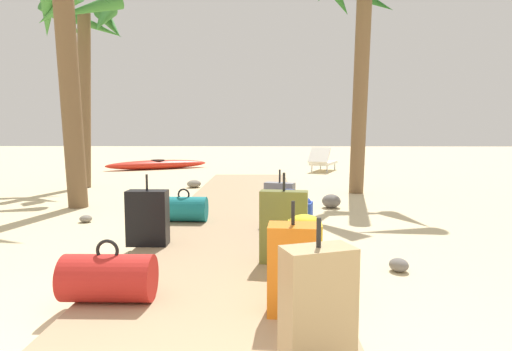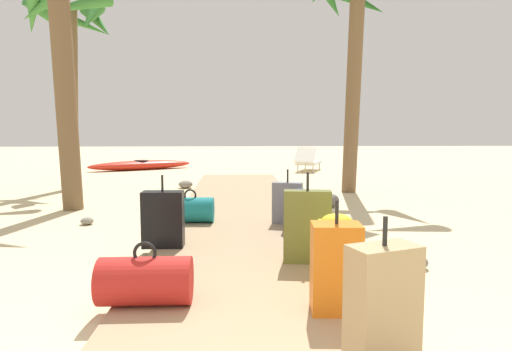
{
  "view_description": "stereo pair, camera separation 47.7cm",
  "coord_description": "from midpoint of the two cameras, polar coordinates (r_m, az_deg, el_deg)",
  "views": [
    {
      "loc": [
        0.39,
        -1.28,
        1.29
      ],
      "look_at": [
        0.26,
        5.84,
        0.55
      ],
      "focal_mm": 30.43,
      "sensor_mm": 36.0,
      "label": 1
    },
    {
      "loc": [
        -0.09,
        -1.27,
        1.29
      ],
      "look_at": [
        0.26,
        5.84,
        0.55
      ],
      "focal_mm": 30.43,
      "sensor_mm": 36.0,
      "label": 2
    }
  ],
  "objects": [
    {
      "name": "rock_right_near",
      "position": [
        4.34,
        17.6,
        -10.8
      ],
      "size": [
        0.22,
        0.23,
        0.12
      ],
      "primitive_type": "ellipsoid",
      "rotation": [
        0.0,
        0.0,
        1.87
      ],
      "color": "slate",
      "rests_on": "ground"
    },
    {
      "name": "suitcase_tan",
      "position": [
        2.33,
        10.49,
        -16.64
      ],
      "size": [
        0.4,
        0.3,
        0.78
      ],
      "color": "tan",
      "rests_on": "boardwalk"
    },
    {
      "name": "suitcase_grey",
      "position": [
        5.65,
        1.74,
        -3.63
      ],
      "size": [
        0.41,
        0.27,
        0.71
      ],
      "color": "slate",
      "rests_on": "boardwalk"
    },
    {
      "name": "ground_plane",
      "position": [
        5.67,
        -4.25,
        -7.23
      ],
      "size": [
        60.0,
        60.0,
        0.0
      ],
      "primitive_type": "plane",
      "color": "beige"
    },
    {
      "name": "suitcase_orange",
      "position": [
        2.95,
        5.82,
        -12.03
      ],
      "size": [
        0.34,
        0.26,
        0.75
      ],
      "color": "orange",
      "rests_on": "boardwalk"
    },
    {
      "name": "suitcase_black",
      "position": [
        4.68,
        -15.01,
        -5.58
      ],
      "size": [
        0.42,
        0.21,
        0.75
      ],
      "color": "black",
      "rests_on": "boardwalk"
    },
    {
      "name": "backpack_blue",
      "position": [
        4.48,
        4.66,
        -5.86
      ],
      "size": [
        0.34,
        0.27,
        0.56
      ],
      "color": "#2847B7",
      "rests_on": "boardwalk"
    },
    {
      "name": "palm_tree_far_left",
      "position": [
        10.8,
        -24.67,
        16.69
      ],
      "size": [
        2.18,
        2.2,
        4.29
      ],
      "color": "brown",
      "rests_on": "ground"
    },
    {
      "name": "boardwalk",
      "position": [
        6.7,
        -4.02,
        -4.83
      ],
      "size": [
        1.89,
        10.61,
        0.08
      ],
      "primitive_type": "cube",
      "color": "tan",
      "rests_on": "ground"
    },
    {
      "name": "kayak",
      "position": [
        14.87,
        -15.74,
        1.33
      ],
      "size": [
        3.32,
        2.27,
        0.32
      ],
      "color": "red",
      "rests_on": "ground"
    },
    {
      "name": "rock_right_mid",
      "position": [
        7.41,
        7.9,
        -3.25
      ],
      "size": [
        0.36,
        0.37,
        0.23
      ],
      "primitive_type": "ellipsoid",
      "rotation": [
        0.0,
        0.0,
        2.97
      ],
      "color": "slate",
      "rests_on": "ground"
    },
    {
      "name": "suitcase_olive",
      "position": [
        3.99,
        3.33,
        -6.73
      ],
      "size": [
        0.45,
        0.22,
        0.83
      ],
      "color": "olive",
      "rests_on": "boardwalk"
    },
    {
      "name": "duffel_bag_teal",
      "position": [
        5.84,
        -10.95,
        -4.45
      ],
      "size": [
        0.62,
        0.35,
        0.44
      ],
      "color": "#197A7F",
      "rests_on": "boardwalk"
    },
    {
      "name": "rock_left_far",
      "position": [
        6.51,
        -23.31,
        -5.52
      ],
      "size": [
        0.24,
        0.25,
        0.1
      ],
      "primitive_type": "ellipsoid",
      "rotation": [
        0.0,
        0.0,
        0.58
      ],
      "color": "gray",
      "rests_on": "ground"
    },
    {
      "name": "backpack_yellow",
      "position": [
        3.48,
        6.61,
        -9.36
      ],
      "size": [
        0.28,
        0.28,
        0.56
      ],
      "color": "gold",
      "rests_on": "boardwalk"
    },
    {
      "name": "rock_left_near",
      "position": [
        9.9,
        -10.61,
        -1.15
      ],
      "size": [
        0.44,
        0.45,
        0.17
      ],
      "primitive_type": "ellipsoid",
      "rotation": [
        0.0,
        0.0,
        0.93
      ],
      "color": "gray",
      "rests_on": "ground"
    },
    {
      "name": "palm_tree_far_right",
      "position": [
        9.26,
        11.97,
        19.32
      ],
      "size": [
        2.17,
        2.14,
        4.55
      ],
      "color": "brown",
      "rests_on": "ground"
    },
    {
      "name": "backpack_navy",
      "position": [
        5.2,
        3.11,
        -4.44
      ],
      "size": [
        0.36,
        0.3,
        0.52
      ],
      "color": "navy",
      "rests_on": "boardwalk"
    },
    {
      "name": "lounge_chair",
      "position": [
        13.9,
        5.89,
        1.93
      ],
      "size": [
        1.12,
        1.67,
        0.77
      ],
      "color": "white",
      "rests_on": "ground"
    },
    {
      "name": "duffel_bag_red",
      "position": [
        3.25,
        -18.54,
        -13.01
      ],
      "size": [
        0.64,
        0.34,
        0.45
      ],
      "color": "red",
      "rests_on": "boardwalk"
    }
  ]
}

